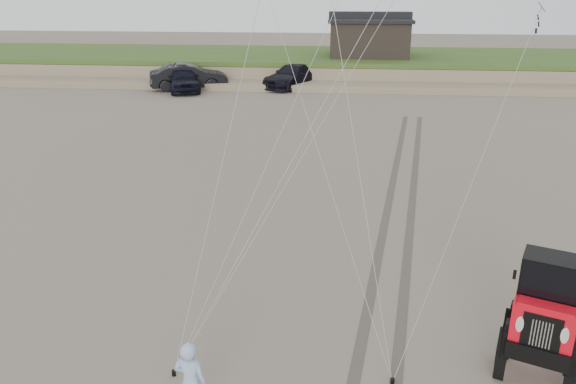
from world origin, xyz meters
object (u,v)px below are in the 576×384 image
truck_c (294,76)px  jeep (541,334)px  man (191,383)px  truck_b (189,77)px  cabin (369,36)px  truck_a (183,79)px

truck_c → jeep: (7.39, -31.72, 0.18)m
truck_c → jeep: bearing=-46.9°
jeep → man: size_ratio=3.41×
truck_b → man: 33.03m
truck_c → man: size_ratio=3.61×
cabin → truck_c: 7.90m
truck_a → truck_c: truck_a is taller
cabin → truck_c: size_ratio=1.11×
truck_a → truck_c: bearing=-5.5°
truck_b → jeep: bearing=-171.9°
cabin → truck_a: cabin is taller
truck_a → jeep: bearing=-84.3°
cabin → truck_b: (-12.93, -6.67, -2.34)m
truck_a → truck_b: bearing=46.9°
jeep → truck_a: bearing=139.7°
cabin → truck_a: 15.27m
truck_a → jeep: 33.16m
truck_c → man: bearing=-58.0°
cabin → man: bearing=-96.5°
truck_b → man: truck_b is taller
truck_a → truck_c: (7.68, 2.19, -0.03)m
truck_c → man: (1.14, -33.44, -0.04)m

